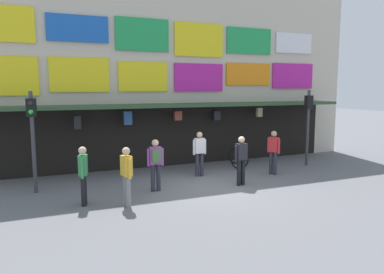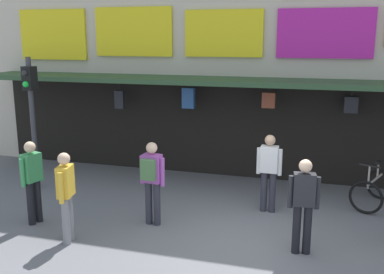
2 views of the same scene
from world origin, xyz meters
TOP-DOWN VIEW (x-y plane):
  - ground_plane at (0.00, 0.00)m, footprint 80.00×80.00m
  - shopfront at (-0.00, 4.57)m, footprint 18.00×2.60m
  - traffic_light_near at (-5.41, 1.70)m, footprint 0.31×0.34m
  - traffic_light_far at (5.28, 1.72)m, footprint 0.30×0.34m
  - bicycle_parked at (2.47, 2.66)m, footprint 1.11×1.35m
  - pedestrian_in_blue at (0.27, 1.72)m, footprint 0.53×0.23m
  - pedestrian_in_white at (-1.85, 0.39)m, footprint 0.53×0.38m
  - pedestrian_in_yellow at (1.04, -0.02)m, footprint 0.53×0.27m
  - pedestrian_in_purple at (2.98, 0.88)m, footprint 0.35×0.49m
  - pedestrian_in_red at (-3.04, -0.74)m, footprint 0.29×0.52m
  - pedestrian_in_green at (-4.14, -0.18)m, footprint 0.30×0.52m

SIDE VIEW (x-z plane):
  - ground_plane at x=0.00m, z-range 0.00..0.00m
  - bicycle_parked at x=2.47m, z-range -0.13..0.92m
  - pedestrian_in_blue at x=0.27m, z-range 0.11..1.79m
  - pedestrian_in_yellow at x=1.04m, z-range 0.11..1.79m
  - pedestrian_in_purple at x=2.98m, z-range 0.11..1.79m
  - pedestrian_in_red at x=-3.04m, z-range 0.11..1.79m
  - pedestrian_in_green at x=-4.14m, z-range 0.11..1.79m
  - pedestrian_in_white at x=-1.85m, z-range 0.14..1.82m
  - traffic_light_near at x=-5.41m, z-range 0.54..3.74m
  - traffic_light_far at x=5.28m, z-range 0.54..3.74m
  - shopfront at x=0.00m, z-range -0.04..7.96m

